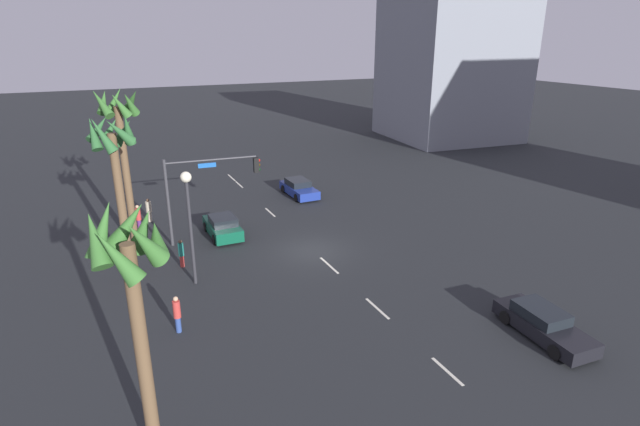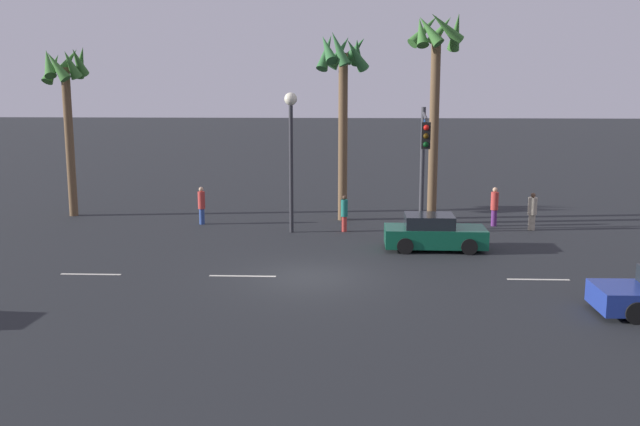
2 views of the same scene
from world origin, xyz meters
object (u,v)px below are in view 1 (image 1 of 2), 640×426
at_px(car_1, 223,227).
at_px(pedestrian_3, 177,313).
at_px(car_0, 543,324).
at_px(streetlamp, 189,207).
at_px(pedestrian_0, 181,253).
at_px(building_1, 451,63).
at_px(pedestrian_1, 138,217).
at_px(pedestrian_2, 149,210).
at_px(palm_tree_0, 114,156).
at_px(palm_tree_1, 132,274).
at_px(car_2, 299,188).
at_px(traffic_signal, 203,184).
at_px(palm_tree_2, 121,131).

distance_m(car_1, pedestrian_3, 11.38).
bearing_deg(car_0, streetlamp, 48.18).
distance_m(streetlamp, pedestrian_0, 4.18).
xyz_separation_m(streetlamp, building_1, (27.28, -38.14, 4.99)).
relative_size(pedestrian_0, pedestrian_1, 0.91).
xyz_separation_m(pedestrian_2, building_1, (16.44, -39.10, 8.43)).
height_order(pedestrian_0, palm_tree_0, palm_tree_0).
relative_size(streetlamp, pedestrian_2, 3.62).
distance_m(pedestrian_1, pedestrian_3, 13.69).
relative_size(car_1, pedestrian_0, 2.42).
relative_size(streetlamp, pedestrian_0, 3.73).
relative_size(pedestrian_0, pedestrian_3, 0.93).
relative_size(pedestrian_1, building_1, 0.10).
xyz_separation_m(car_0, palm_tree_0, (13.68, 15.91, 6.22)).
relative_size(pedestrian_2, palm_tree_1, 0.20).
height_order(car_1, palm_tree_0, palm_tree_0).
height_order(pedestrian_1, palm_tree_1, palm_tree_1).
bearing_deg(car_0, pedestrian_0, 43.43).
height_order(pedestrian_0, building_1, building_1).
relative_size(car_2, pedestrian_3, 2.52).
height_order(pedestrian_1, pedestrian_3, pedestrian_1).
bearing_deg(pedestrian_1, car_2, -78.13).
xyz_separation_m(car_0, streetlamp, (11.49, 12.84, 3.72)).
xyz_separation_m(traffic_signal, palm_tree_0, (-3.41, 4.98, 2.97)).
distance_m(car_0, pedestrian_2, 26.26).
height_order(pedestrian_1, pedestrian_2, pedestrian_1).
xyz_separation_m(palm_tree_0, palm_tree_2, (4.28, -0.69, 0.51)).
xyz_separation_m(traffic_signal, pedestrian_1, (3.71, 3.73, -2.88)).
xyz_separation_m(streetlamp, palm_tree_0, (2.19, 3.07, 2.49)).
height_order(pedestrian_2, palm_tree_0, palm_tree_0).
bearing_deg(car_2, pedestrian_0, 130.50).
xyz_separation_m(car_0, building_1, (38.77, -25.29, 8.72)).
xyz_separation_m(pedestrian_0, palm_tree_1, (-13.61, 3.32, 5.53)).
bearing_deg(building_1, streetlamp, 130.50).
distance_m(car_0, pedestrian_0, 19.06).
height_order(streetlamp, palm_tree_0, palm_tree_0).
bearing_deg(building_1, palm_tree_1, 137.66).
bearing_deg(pedestrian_3, palm_tree_0, 12.08).
bearing_deg(palm_tree_1, palm_tree_2, -3.88).
xyz_separation_m(pedestrian_0, building_1, (24.93, -38.39, 8.44)).
bearing_deg(streetlamp, car_0, -131.82).
height_order(car_2, palm_tree_1, palm_tree_1).
height_order(car_0, car_1, car_1).
relative_size(pedestrian_1, pedestrian_3, 1.03).
height_order(car_0, palm_tree_1, palm_tree_1).
relative_size(car_0, pedestrian_0, 2.87).
distance_m(car_1, pedestrian_0, 4.93).
distance_m(pedestrian_1, palm_tree_1, 21.35).
distance_m(car_2, streetlamp, 16.75).
xyz_separation_m(streetlamp, palm_tree_1, (-11.26, 3.58, 2.08)).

